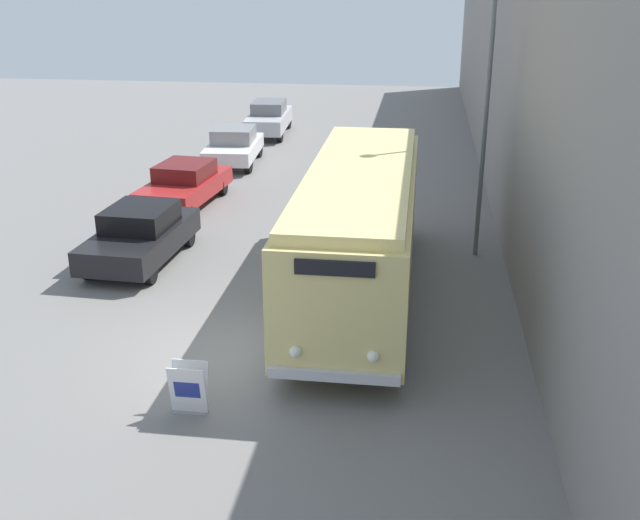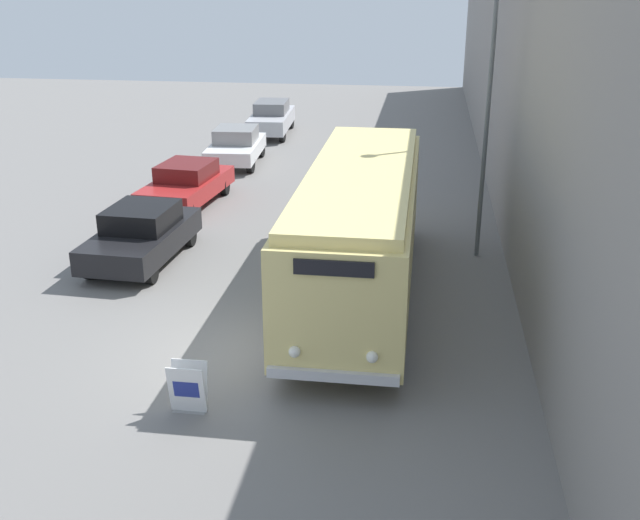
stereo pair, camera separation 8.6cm
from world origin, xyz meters
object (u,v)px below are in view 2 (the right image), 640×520
Objects in this scene: parked_car_far at (236,146)px; streetlamp at (491,78)px; sign_board at (188,389)px; parked_car_mid at (187,184)px; vintage_bus at (360,225)px; parked_car_near at (142,234)px; parked_car_distant at (272,118)px.

streetlamp is at bearing -49.23° from parked_car_far.
sign_board is 13.12m from parked_car_mid.
vintage_bus reaches higher than parked_car_near.
parked_car_mid is (-9.56, 3.61, -4.17)m from streetlamp.
parked_car_mid is (-6.52, 6.87, -1.08)m from vintage_bus.
parked_car_mid is 11.99m from parked_car_distant.
parked_car_distant is (-9.06, 15.59, -4.09)m from streetlamp.
parked_car_far is at bearing 134.45° from streetlamp.
vintage_bus reaches higher than sign_board.
streetlamp is 1.78× the size of parked_car_near.
parked_car_distant is (-6.02, 18.85, -1.00)m from vintage_bus.
parked_car_near is 0.97× the size of parked_car_mid.
vintage_bus is 2.35× the size of parked_car_near.
streetlamp is at bearing -15.18° from parked_car_mid.
parked_car_near is 11.23m from parked_car_far.
parked_car_near is at bearing -93.44° from parked_car_distant.
vintage_bus is 6.34m from sign_board.
vintage_bus is 5.42m from streetlamp.
parked_car_far is 6.12m from parked_car_distant.
vintage_bus is at bearing -11.13° from parked_car_near.
vintage_bus is 6.37m from parked_car_near.
parked_car_far is (0.25, 5.87, 0.03)m from parked_car_mid.
sign_board is at bearing -82.27° from parked_car_far.
parked_car_mid is (-3.96, 12.51, 0.27)m from sign_board.
vintage_bus is at bearing -132.97° from streetlamp.
parked_car_distant is (-3.47, 24.49, 0.36)m from sign_board.
sign_board is 0.21× the size of parked_car_mid.
streetlamp reaches higher than vintage_bus.
parked_car_distant is (0.50, 11.98, 0.09)m from parked_car_mid.
parked_car_distant reaches higher than parked_car_mid.
streetlamp reaches higher than parked_car_distant.
parked_car_mid is 5.88m from parked_car_far.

